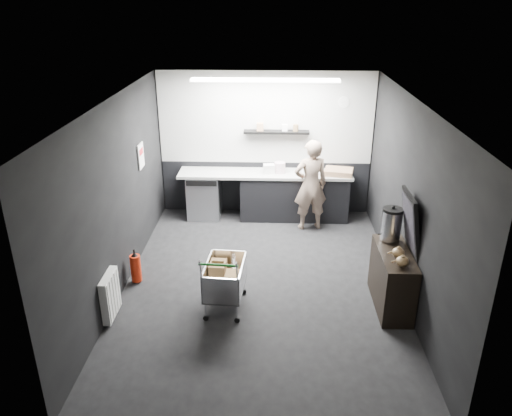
{
  "coord_description": "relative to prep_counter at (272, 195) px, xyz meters",
  "views": [
    {
      "loc": [
        0.16,
        -6.31,
        3.96
      ],
      "look_at": [
        -0.09,
        0.4,
        1.05
      ],
      "focal_mm": 35.0,
      "sensor_mm": 36.0,
      "label": 1
    }
  ],
  "objects": [
    {
      "name": "poster_red_band",
      "position": [
        -2.11,
        -1.12,
        1.16
      ],
      "size": [
        0.02,
        0.22,
        0.1
      ],
      "primitive_type": "cube",
      "color": "red",
      "rests_on": "poster"
    },
    {
      "name": "wall_back",
      "position": [
        -0.14,
        0.33,
        0.89
      ],
      "size": [
        5.5,
        0.0,
        5.5
      ],
      "primitive_type": "plane",
      "rotation": [
        1.57,
        0.0,
        0.0
      ],
      "color": "black",
      "rests_on": "floor"
    },
    {
      "name": "cardboard_box",
      "position": [
        1.21,
        -0.05,
        0.49
      ],
      "size": [
        0.57,
        0.48,
        0.1
      ],
      "primitive_type": "cube",
      "rotation": [
        0.0,
        0.0,
        -0.21
      ],
      "color": "#A47B57",
      "rests_on": "prep_counter"
    },
    {
      "name": "prep_counter",
      "position": [
        0.0,
        0.0,
        0.0
      ],
      "size": [
        3.2,
        0.61,
        0.9
      ],
      "color": "black",
      "rests_on": "floor"
    },
    {
      "name": "ceiling",
      "position": [
        -0.14,
        -2.42,
        2.24
      ],
      "size": [
        5.5,
        5.5,
        0.0
      ],
      "primitive_type": "plane",
      "rotation": [
        3.14,
        0.0,
        0.0
      ],
      "color": "white",
      "rests_on": "wall_back"
    },
    {
      "name": "wall_front",
      "position": [
        -0.14,
        -5.17,
        0.89
      ],
      "size": [
        5.5,
        0.0,
        5.5
      ],
      "primitive_type": "plane",
      "rotation": [
        -1.57,
        0.0,
        0.0
      ],
      "color": "black",
      "rests_on": "floor"
    },
    {
      "name": "sideboard",
      "position": [
        1.65,
        -2.86,
        0.07
      ],
      "size": [
        0.47,
        1.09,
        1.64
      ],
      "color": "black",
      "rests_on": "floor"
    },
    {
      "name": "wall_left",
      "position": [
        -2.14,
        -2.42,
        0.89
      ],
      "size": [
        0.0,
        5.5,
        5.5
      ],
      "primitive_type": "plane",
      "rotation": [
        1.57,
        0.0,
        1.57
      ],
      "color": "black",
      "rests_on": "floor"
    },
    {
      "name": "kitchen_wall_panel",
      "position": [
        -0.14,
        0.31,
        1.39
      ],
      "size": [
        3.95,
        0.02,
        1.7
      ],
      "primitive_type": "cube",
      "color": "beige",
      "rests_on": "wall_back"
    },
    {
      "name": "wall_clock",
      "position": [
        1.26,
        0.3,
        1.69
      ],
      "size": [
        0.2,
        0.03,
        0.2
      ],
      "primitive_type": "cylinder",
      "rotation": [
        1.57,
        0.0,
        0.0
      ],
      "color": "white",
      "rests_on": "wall_back"
    },
    {
      "name": "ceiling_strip",
      "position": [
        -0.14,
        -0.57,
        2.21
      ],
      "size": [
        2.4,
        0.2,
        0.04
      ],
      "primitive_type": "cube",
      "color": "white",
      "rests_on": "ceiling"
    },
    {
      "name": "radiator",
      "position": [
        -2.08,
        -3.32,
        -0.11
      ],
      "size": [
        0.1,
        0.5,
        0.6
      ],
      "primitive_type": "cube",
      "color": "white",
      "rests_on": "wall_left"
    },
    {
      "name": "fire_extinguisher",
      "position": [
        -1.99,
        -2.42,
        -0.21
      ],
      "size": [
        0.16,
        0.16,
        0.51
      ],
      "color": "red",
      "rests_on": "floor"
    },
    {
      "name": "person",
      "position": [
        0.68,
        -0.45,
        0.37
      ],
      "size": [
        0.68,
        0.52,
        1.66
      ],
      "primitive_type": "imported",
      "rotation": [
        0.0,
        0.0,
        3.36
      ],
      "color": "#C6B29C",
      "rests_on": "floor"
    },
    {
      "name": "floating_shelf",
      "position": [
        0.06,
        0.2,
        1.16
      ],
      "size": [
        1.2,
        0.22,
        0.04
      ],
      "primitive_type": "cube",
      "color": "black",
      "rests_on": "wall_back"
    },
    {
      "name": "white_container",
      "position": [
        -0.06,
        -0.05,
        0.53
      ],
      "size": [
        0.22,
        0.18,
        0.17
      ],
      "primitive_type": "cube",
      "rotation": [
        0.0,
        0.0,
        0.17
      ],
      "color": "white",
      "rests_on": "prep_counter"
    },
    {
      "name": "wall_right",
      "position": [
        1.86,
        -2.42,
        0.89
      ],
      "size": [
        0.0,
        5.5,
        5.5
      ],
      "primitive_type": "plane",
      "rotation": [
        1.57,
        0.0,
        -1.57
      ],
      "color": "black",
      "rests_on": "floor"
    },
    {
      "name": "dado_panel",
      "position": [
        -0.14,
        0.31,
        0.04
      ],
      "size": [
        3.95,
        0.02,
        1.0
      ],
      "primitive_type": "cube",
      "color": "black",
      "rests_on": "wall_back"
    },
    {
      "name": "poster",
      "position": [
        -2.12,
        -1.12,
        1.09
      ],
      "size": [
        0.02,
        0.3,
        0.4
      ],
      "primitive_type": "cube",
      "color": "white",
      "rests_on": "wall_left"
    },
    {
      "name": "pink_tub",
      "position": [
        0.14,
        0.0,
        0.54
      ],
      "size": [
        0.2,
        0.2,
        0.2
      ],
      "primitive_type": "cylinder",
      "color": "silver",
      "rests_on": "prep_counter"
    },
    {
      "name": "shopping_cart",
      "position": [
        -0.61,
        -3.0,
        -0.02
      ],
      "size": [
        0.55,
        0.86,
        0.91
      ],
      "color": "silver",
      "rests_on": "floor"
    },
    {
      "name": "floor",
      "position": [
        -0.14,
        -2.42,
        -0.46
      ],
      "size": [
        5.5,
        5.5,
        0.0
      ],
      "primitive_type": "plane",
      "color": "black",
      "rests_on": "ground"
    }
  ]
}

